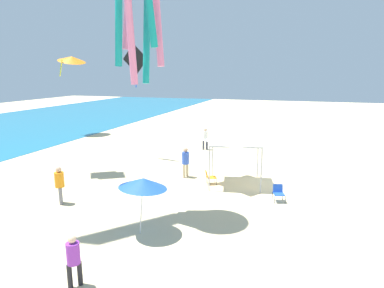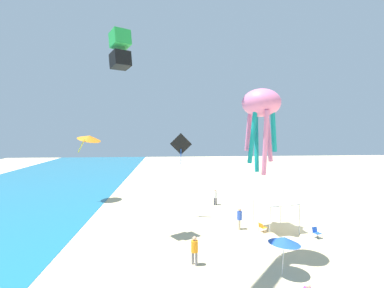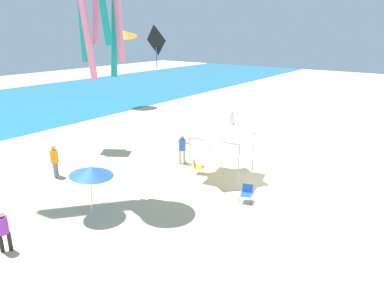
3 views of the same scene
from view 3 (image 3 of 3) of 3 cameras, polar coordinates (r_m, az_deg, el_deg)
ground at (r=19.85m, az=13.02°, el=-6.37°), size 120.00×120.00×0.10m
canopy_tent at (r=19.49m, az=5.07°, el=2.34°), size 3.31×3.33×3.10m
beach_umbrella at (r=15.99m, az=-15.90°, el=-4.25°), size 1.94×1.94×2.42m
folding_chair_right_of_tent at (r=17.46m, az=8.82°, el=-7.68°), size 0.75×0.68×0.82m
folding_chair_facing_ocean at (r=20.49m, az=0.85°, el=-3.53°), size 0.74×0.79×0.82m
person_beachcomber at (r=21.27m, az=-21.29°, el=-2.16°), size 0.45×0.45×1.88m
person_by_tent at (r=15.11m, az=-28.19°, el=-11.84°), size 0.40×0.40×1.68m
person_far_stroller at (r=21.90m, az=-1.60°, el=-0.40°), size 0.48×0.44×1.86m
person_near_umbrella at (r=28.53m, az=6.43°, el=3.80°), size 0.44×0.44×1.83m
kite_delta_orange at (r=39.20m, az=-10.89°, el=17.12°), size 3.83×3.84×2.34m
kite_diamond_black at (r=26.67m, az=-5.80°, el=16.08°), size 0.42×2.14×3.08m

